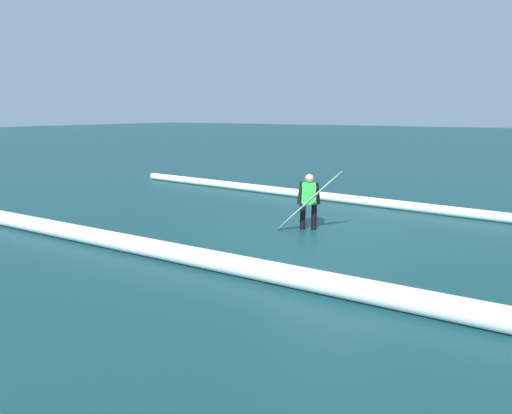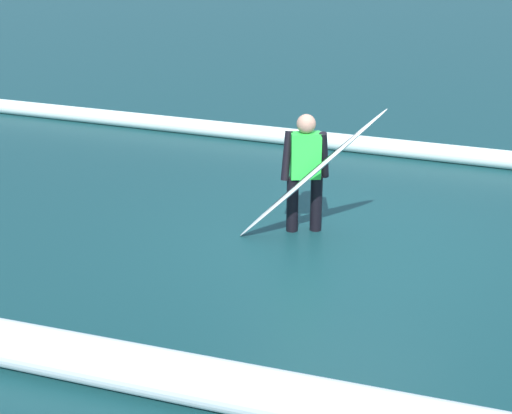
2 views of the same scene
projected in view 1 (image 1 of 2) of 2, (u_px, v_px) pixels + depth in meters
The scene contains 5 objects.
ground_plane at pixel (328, 234), 10.63m from camera, with size 172.25×172.25×0.00m, color #133C40.
surfer at pixel (309, 199), 10.91m from camera, with size 0.48×0.42×1.40m.
surfboard at pixel (309, 201), 10.56m from camera, with size 1.66×0.52×1.61m.
wave_crest_foreground at pixel (323, 196), 14.68m from camera, with size 0.28×0.28×16.49m, color white.
wave_crest_midground at pixel (222, 262), 8.08m from camera, with size 0.38×0.38×24.01m, color white.
Camera 1 is at (-4.07, 9.57, 2.88)m, focal length 30.98 mm.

